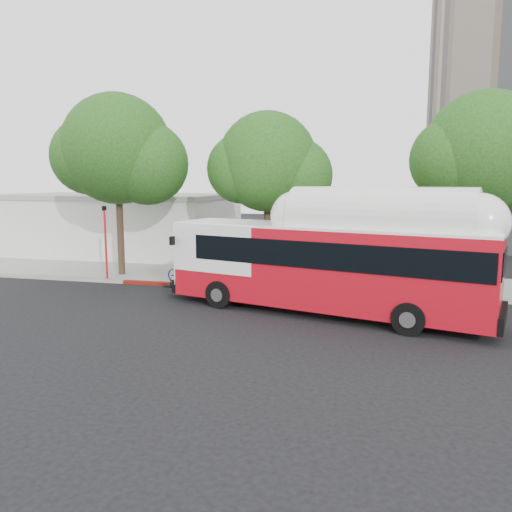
{
  "coord_description": "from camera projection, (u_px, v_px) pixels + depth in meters",
  "views": [
    {
      "loc": [
        4.48,
        -18.76,
        5.13
      ],
      "look_at": [
        -0.85,
        3.0,
        1.79
      ],
      "focal_mm": 35.0,
      "sensor_mm": 36.0,
      "label": 1
    }
  ],
  "objects": [
    {
      "name": "curb_strip",
      "position": [
        278.0,
        290.0,
        23.57
      ],
      "size": [
        60.0,
        0.3,
        0.15
      ],
      "primitive_type": "cube",
      "color": "gray",
      "rests_on": "ground"
    },
    {
      "name": "sidewalk",
      "position": [
        288.0,
        279.0,
        26.07
      ],
      "size": [
        60.0,
        5.0,
        0.15
      ],
      "primitive_type": "cube",
      "color": "gray",
      "rests_on": "ground"
    },
    {
      "name": "street_tree_mid",
      "position": [
        276.0,
        166.0,
        24.92
      ],
      "size": [
        5.75,
        5.0,
        8.62
      ],
      "color": "#2D2116",
      "rests_on": "ground"
    },
    {
      "name": "street_tree_right",
      "position": [
        494.0,
        156.0,
        22.32
      ],
      "size": [
        6.21,
        5.4,
        9.18
      ],
      "color": "#2D2116",
      "rests_on": "ground"
    },
    {
      "name": "low_commercial_bldg",
      "position": [
        117.0,
        223.0,
        36.26
      ],
      "size": [
        16.2,
        10.2,
        4.25
      ],
      "color": "silver",
      "rests_on": "ground"
    },
    {
      "name": "street_tree_left",
      "position": [
        126.0,
        154.0,
        26.21
      ],
      "size": [
        6.67,
        5.8,
        9.74
      ],
      "color": "#2D2116",
      "rests_on": "ground"
    },
    {
      "name": "red_curb_segment",
      "position": [
        218.0,
        287.0,
        24.28
      ],
      "size": [
        10.0,
        0.32,
        0.16
      ],
      "primitive_type": "cube",
      "color": "maroon",
      "rests_on": "ground"
    },
    {
      "name": "signal_pole",
      "position": [
        106.0,
        243.0,
        25.67
      ],
      "size": [
        0.11,
        0.37,
        3.91
      ],
      "color": "red",
      "rests_on": "ground"
    },
    {
      "name": "transit_bus",
      "position": [
        326.0,
        267.0,
        19.31
      ],
      "size": [
        13.59,
        5.87,
        3.98
      ],
      "rotation": [
        0.0,
        0.0,
        -0.26
      ],
      "color": "#B10C19",
      "rests_on": "ground"
    },
    {
      "name": "ground",
      "position": [
        259.0,
        312.0,
        19.83
      ],
      "size": [
        120.0,
        120.0,
        0.0
      ],
      "primitive_type": "plane",
      "color": "black",
      "rests_on": "ground"
    }
  ]
}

